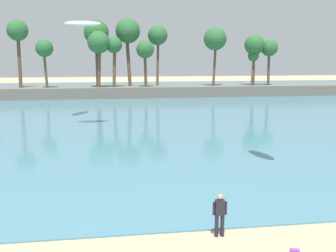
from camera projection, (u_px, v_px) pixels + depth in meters
name	position (u px, v px, depth m)	size (l,w,h in m)	color
sea	(125.00, 101.00, 60.18)	(220.00, 92.29, 0.06)	teal
palm_headland	(125.00, 74.00, 65.50)	(84.52, 6.61, 12.91)	slate
person_at_waterline	(220.00, 214.00, 14.79)	(0.55, 0.21, 1.67)	#23232D
kite_aloft_low_near_shore	(83.00, 23.00, 35.97)	(3.25, 1.10, 0.45)	white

